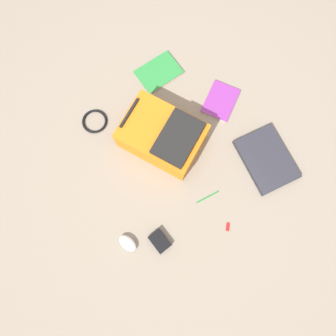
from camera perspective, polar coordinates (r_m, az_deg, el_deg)
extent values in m
plane|color=gray|center=(1.66, 0.97, 0.02)|extent=(3.76, 3.76, 0.00)
cube|color=orange|center=(1.62, -1.18, 6.29)|extent=(0.50, 0.42, 0.17)
cube|color=black|center=(1.51, 1.96, 5.89)|extent=(0.26, 0.32, 0.03)
cylinder|color=black|center=(1.58, -7.62, 10.63)|extent=(0.07, 0.18, 0.02)
cube|color=#24242C|center=(1.75, 18.66, 1.65)|extent=(0.41, 0.35, 0.02)
cube|color=#2D2D38|center=(1.74, 18.83, 1.78)|extent=(0.41, 0.34, 0.01)
cube|color=silver|center=(1.82, 10.24, 12.74)|extent=(0.23, 0.26, 0.01)
cube|color=purple|center=(1.81, 10.29, 12.85)|extent=(0.24, 0.27, 0.00)
cube|color=silver|center=(1.88, -1.85, 18.21)|extent=(0.21, 0.27, 0.01)
cube|color=#2D8C3F|center=(1.88, -1.86, 18.31)|extent=(0.22, 0.28, 0.00)
ellipsoid|color=silver|center=(1.61, -7.87, -14.37)|extent=(0.11, 0.08, 0.04)
torus|color=black|center=(1.79, -14.15, 8.85)|extent=(0.15, 0.15, 0.01)
cube|color=black|center=(1.60, -1.62, -14.10)|extent=(0.12, 0.09, 0.03)
cylinder|color=#198C33|center=(1.64, 7.78, -5.63)|extent=(0.05, 0.14, 0.01)
cube|color=#B21919|center=(1.65, 11.64, -11.22)|extent=(0.04, 0.05, 0.01)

